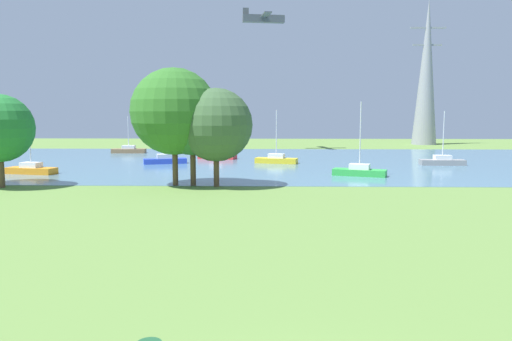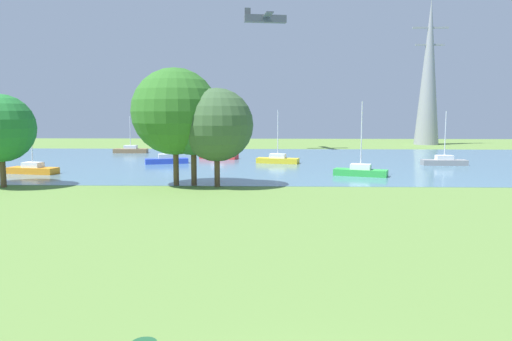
% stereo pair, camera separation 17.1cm
% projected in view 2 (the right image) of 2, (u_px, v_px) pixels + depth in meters
% --- Properties ---
extents(ground_plane, '(160.00, 160.00, 0.00)m').
position_uv_depth(ground_plane, '(285.00, 206.00, 30.51)').
color(ground_plane, olive).
extents(water_surface, '(140.00, 40.00, 0.02)m').
position_uv_depth(water_surface, '(279.00, 161.00, 58.30)').
color(water_surface, slate).
rests_on(water_surface, ground).
extents(sailboat_gray, '(4.84, 1.63, 5.96)m').
position_uv_depth(sailboat_gray, '(444.00, 161.00, 53.98)').
color(sailboat_gray, gray).
rests_on(sailboat_gray, water_surface).
extents(sailboat_orange, '(5.01, 2.47, 5.66)m').
position_uv_depth(sailboat_orange, '(33.00, 169.00, 46.46)').
color(sailboat_orange, orange).
rests_on(sailboat_orange, water_surface).
extents(sailboat_red, '(5.03, 2.79, 6.41)m').
position_uv_depth(sailboat_red, '(219.00, 155.00, 61.58)').
color(sailboat_red, red).
rests_on(sailboat_red, water_surface).
extents(sailboat_blue, '(5.03, 2.84, 6.97)m').
position_uv_depth(sailboat_blue, '(167.00, 160.00, 55.76)').
color(sailboat_blue, blue).
rests_on(sailboat_blue, water_surface).
extents(sailboat_yellow, '(5.02, 2.62, 6.08)m').
position_uv_depth(sailboat_yellow, '(278.00, 159.00, 56.05)').
color(sailboat_yellow, yellow).
rests_on(sailboat_yellow, water_surface).
extents(sailboat_brown, '(4.87, 1.73, 5.28)m').
position_uv_depth(sailboat_brown, '(131.00, 150.00, 70.61)').
color(sailboat_brown, brown).
rests_on(sailboat_brown, water_surface).
extents(sailboat_green, '(5.02, 3.04, 6.78)m').
position_uv_depth(sailboat_green, '(361.00, 171.00, 44.80)').
color(sailboat_green, green).
rests_on(sailboat_green, water_surface).
extents(tree_west_far, '(5.25, 5.25, 7.23)m').
position_uv_depth(tree_west_far, '(0.00, 128.00, 37.56)').
color(tree_west_far, brown).
rests_on(tree_west_far, ground).
extents(tree_mid_shore, '(6.82, 6.82, 9.29)m').
position_uv_depth(tree_mid_shore, '(175.00, 112.00, 38.29)').
color(tree_mid_shore, brown).
rests_on(tree_mid_shore, ground).
extents(tree_west_near, '(5.35, 5.35, 7.79)m').
position_uv_depth(tree_west_near, '(193.00, 121.00, 38.39)').
color(tree_west_near, brown).
rests_on(tree_west_near, ground).
extents(tree_east_far, '(5.70, 5.70, 7.70)m').
position_uv_depth(tree_east_far, '(217.00, 125.00, 37.87)').
color(tree_east_far, brown).
rests_on(tree_east_far, ground).
extents(electricity_pylon, '(6.40, 4.40, 26.20)m').
position_uv_depth(electricity_pylon, '(429.00, 72.00, 88.29)').
color(electricity_pylon, gray).
rests_on(electricity_pylon, ground).
extents(light_aircraft, '(6.49, 8.46, 2.10)m').
position_uv_depth(light_aircraft, '(265.00, 18.00, 74.19)').
color(light_aircraft, '#4C5156').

